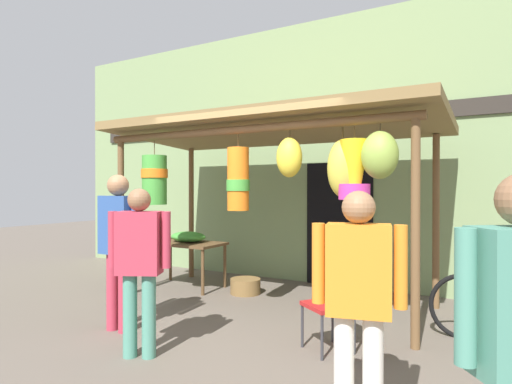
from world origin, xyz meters
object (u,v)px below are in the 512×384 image
object	(u,v)px
vendor_in_orange	(358,292)
passerby_at_right	(118,238)
folding_chair	(334,298)
wicker_basket_by_table	(245,286)
shopper_by_bananas	(139,258)
flower_heap_on_table	(189,237)
display_table	(185,247)

from	to	relation	value
vendor_in_orange	passerby_at_right	size ratio (longest dim) A/B	0.90
folding_chair	passerby_at_right	xyz separation A→B (m)	(-2.26, -0.66, 0.53)
vendor_in_orange	passerby_at_right	xyz separation A→B (m)	(-2.88, 0.66, 0.11)
wicker_basket_by_table	shopper_by_bananas	bearing A→B (deg)	-81.59
folding_chair	flower_heap_on_table	bearing A→B (deg)	154.35
folding_chair	shopper_by_bananas	bearing A→B (deg)	-144.59
passerby_at_right	flower_heap_on_table	bearing A→B (deg)	107.86
display_table	passerby_at_right	bearing A→B (deg)	-70.96
flower_heap_on_table	folding_chair	size ratio (longest dim) A/B	0.73
folding_chair	wicker_basket_by_table	world-z (taller)	folding_chair
flower_heap_on_table	passerby_at_right	bearing A→B (deg)	-72.14
wicker_basket_by_table	passerby_at_right	size ratio (longest dim) A/B	0.26
vendor_in_orange	passerby_at_right	bearing A→B (deg)	167.15
flower_heap_on_table	passerby_at_right	xyz separation A→B (m)	(0.67, -2.07, 0.23)
wicker_basket_by_table	vendor_in_orange	world-z (taller)	vendor_in_orange
display_table	folding_chair	distance (m)	3.27
flower_heap_on_table	wicker_basket_by_table	bearing A→B (deg)	3.54
flower_heap_on_table	vendor_in_orange	size ratio (longest dim) A/B	0.39
flower_heap_on_table	shopper_by_bananas	xyz separation A→B (m)	(1.41, -2.49, 0.12)
flower_heap_on_table	passerby_at_right	distance (m)	2.18
wicker_basket_by_table	shopper_by_bananas	xyz separation A→B (m)	(0.38, -2.55, 0.81)
passerby_at_right	vendor_in_orange	bearing A→B (deg)	-12.85
folding_chair	shopper_by_bananas	size ratio (longest dim) A/B	0.53
wicker_basket_by_table	vendor_in_orange	xyz separation A→B (m)	(2.51, -2.79, 0.80)
display_table	wicker_basket_by_table	bearing A→B (deg)	5.61
vendor_in_orange	flower_heap_on_table	bearing A→B (deg)	142.46
display_table	vendor_in_orange	size ratio (longest dim) A/B	0.79
display_table	shopper_by_bananas	size ratio (longest dim) A/B	0.78
display_table	passerby_at_right	distance (m)	2.18
flower_heap_on_table	vendor_in_orange	xyz separation A→B (m)	(3.54, -2.72, 0.11)
flower_heap_on_table	wicker_basket_by_table	size ratio (longest dim) A/B	1.35
shopper_by_bananas	vendor_in_orange	bearing A→B (deg)	-6.25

